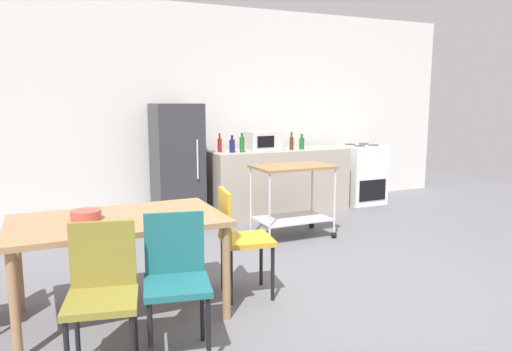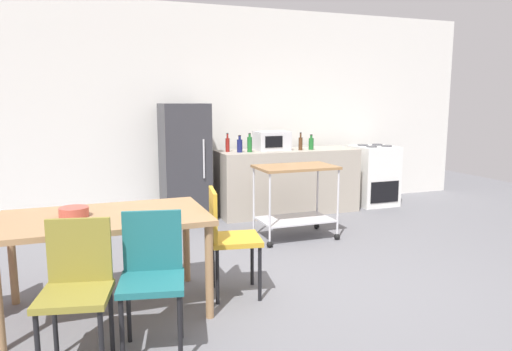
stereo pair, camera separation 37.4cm
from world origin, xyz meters
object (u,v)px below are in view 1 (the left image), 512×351
at_px(chair_olive, 102,289).
at_px(stove_oven, 361,174).
at_px(bottle_olive_oil, 302,143).
at_px(chair_teal, 176,274).
at_px(bottle_hot_sauce, 220,145).
at_px(bottle_soda, 242,144).
at_px(refrigerator, 177,163).
at_px(bottle_vinegar, 232,145).
at_px(bottle_sesame_oil, 291,143).
at_px(chair_mustard, 239,235).
at_px(microwave, 263,141).
at_px(dining_table, 118,229).
at_px(fruit_bowl, 86,215).
at_px(kitchen_cart, 293,189).

distance_m(chair_olive, stove_oven, 5.34).
relative_size(stove_oven, bottle_olive_oil, 4.29).
relative_size(chair_teal, bottle_olive_oil, 4.15).
height_order(chair_teal, bottle_olive_oil, bottle_olive_oil).
height_order(chair_olive, chair_teal, same).
height_order(bottle_hot_sauce, bottle_soda, bottle_soda).
height_order(refrigerator, bottle_vinegar, refrigerator).
height_order(chair_olive, bottle_sesame_oil, bottle_sesame_oil).
height_order(chair_mustard, stove_oven, stove_oven).
relative_size(microwave, bottle_sesame_oil, 1.87).
relative_size(dining_table, microwave, 3.26).
bearing_deg(microwave, fruit_bowl, -136.17).
relative_size(chair_teal, stove_oven, 0.97).
distance_m(chair_teal, microwave, 3.91).
xyz_separation_m(stove_oven, microwave, (-1.67, 0.05, 0.58)).
distance_m(dining_table, refrigerator, 2.82).
distance_m(bottle_hot_sauce, bottle_soda, 0.30).
distance_m(microwave, fruit_bowl, 3.62).
bearing_deg(fruit_bowl, stove_oven, 29.83).
bearing_deg(bottle_sesame_oil, dining_table, -139.26).
distance_m(chair_mustard, kitchen_cart, 1.79).
height_order(bottle_vinegar, fruit_bowl, bottle_vinegar).
height_order(chair_olive, fruit_bowl, chair_olive).
height_order(chair_mustard, fruit_bowl, chair_mustard).
height_order(stove_oven, bottle_hot_sauce, bottle_hot_sauce).
distance_m(dining_table, bottle_hot_sauce, 3.08).
bearing_deg(bottle_sesame_oil, chair_mustard, -127.05).
bearing_deg(chair_mustard, kitchen_cart, -33.52).
xyz_separation_m(chair_olive, bottle_hot_sauce, (1.95, 3.25, 0.48)).
bearing_deg(bottle_vinegar, fruit_bowl, -131.31).
relative_size(refrigerator, bottle_hot_sauce, 6.13).
relative_size(dining_table, chair_olive, 1.69).
height_order(kitchen_cart, bottle_vinegar, bottle_vinegar).
height_order(chair_teal, bottle_sesame_oil, bottle_sesame_oil).
bearing_deg(chair_teal, stove_oven, 51.87).
height_order(chair_olive, bottle_olive_oil, bottle_olive_oil).
xyz_separation_m(bottle_soda, bottle_sesame_oil, (0.75, -0.01, -0.01)).
xyz_separation_m(chair_teal, bottle_vinegar, (1.63, 3.10, 0.47)).
relative_size(chair_mustard, bottle_sesame_oil, 3.62).
bearing_deg(bottle_vinegar, bottle_sesame_oil, -2.25).
distance_m(chair_teal, fruit_bowl, 0.89).
height_order(chair_olive, refrigerator, refrigerator).
bearing_deg(dining_table, refrigerator, 65.74).
distance_m(chair_mustard, bottle_sesame_oil, 3.05).
bearing_deg(dining_table, bottle_vinegar, 52.17).
relative_size(chair_mustard, bottle_soda, 3.50).
bearing_deg(kitchen_cart, bottle_hot_sauce, 108.91).
distance_m(chair_teal, bottle_soda, 3.58).
relative_size(chair_olive, bottle_soda, 3.50).
distance_m(kitchen_cart, fruit_bowl, 2.69).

